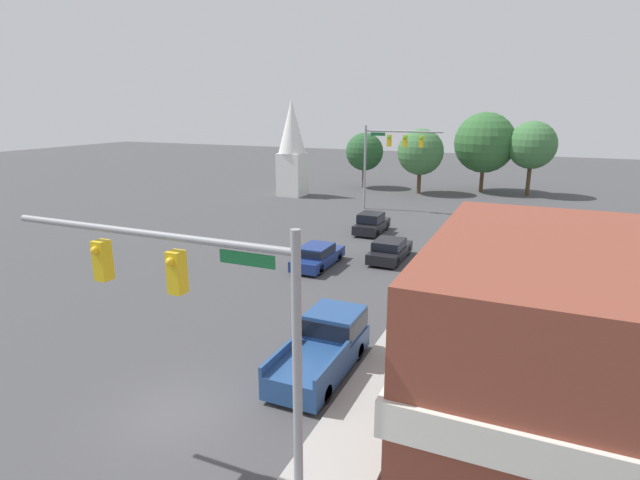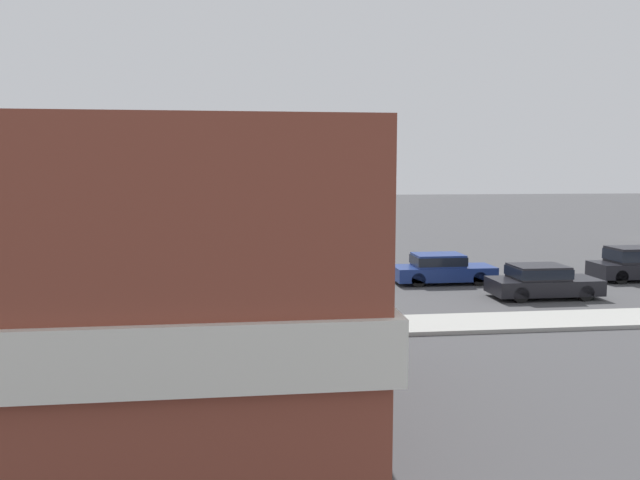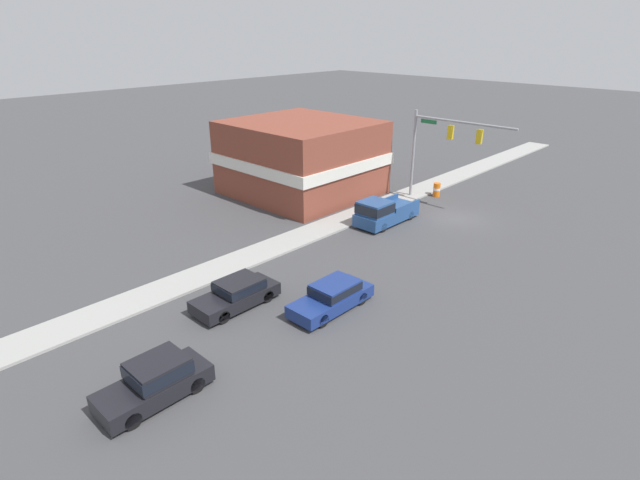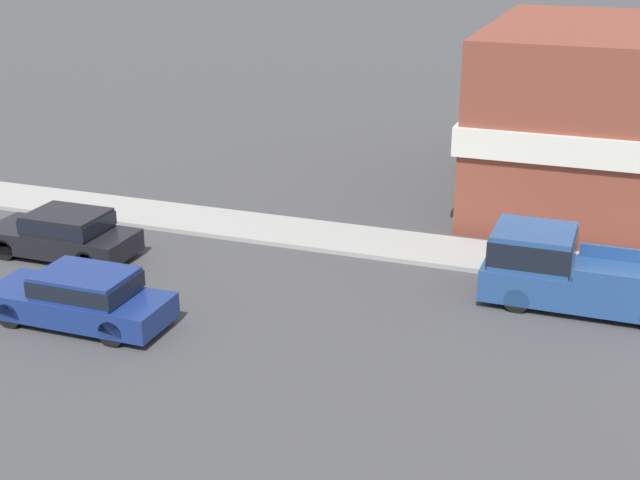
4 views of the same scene
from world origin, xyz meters
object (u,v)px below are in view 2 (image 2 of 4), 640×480
(car_lead, at_px, (441,268))
(car_second_ahead, at_px, (635,263))
(pickup_truck_parked, at_px, (191,291))
(car_oncoming, at_px, (542,281))

(car_lead, relative_size, car_second_ahead, 1.10)
(car_second_ahead, height_order, pickup_truck_parked, pickup_truck_parked)
(car_second_ahead, bearing_deg, pickup_truck_parked, -76.54)
(car_lead, height_order, pickup_truck_parked, pickup_truck_parked)
(car_oncoming, distance_m, car_second_ahead, 7.22)
(car_oncoming, bearing_deg, car_second_ahead, -62.55)
(car_oncoming, height_order, pickup_truck_parked, pickup_truck_parked)
(car_oncoming, bearing_deg, pickup_truck_parked, 96.49)
(car_lead, distance_m, car_oncoming, 4.86)
(car_second_ahead, bearing_deg, car_oncoming, -62.55)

